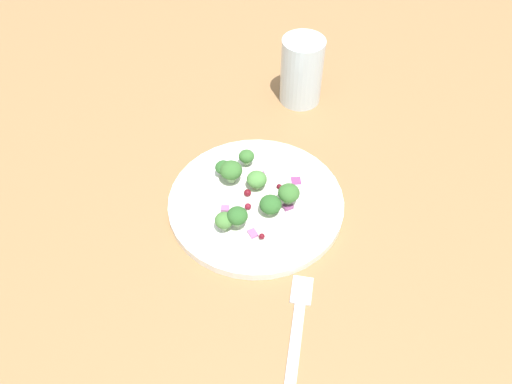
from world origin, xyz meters
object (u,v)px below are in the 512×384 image
water_glass (302,71)px  broccoli_floret_1 (289,193)px  broccoli_floret_0 (237,216)px  plate (256,201)px  broccoli_floret_2 (246,157)px  fork (296,340)px

water_glass → broccoli_floret_1: bearing=-4.7°
broccoli_floret_1 → water_glass: (-23.72, 1.96, 1.72)cm
broccoli_floret_1 → broccoli_floret_0: bearing=-58.3°
plate → broccoli_floret_2: 6.71cm
plate → broccoli_floret_0: (4.73, -2.07, 2.69)cm
broccoli_floret_0 → broccoli_floret_2: bearing=177.3°
broccoli_floret_2 → fork: size_ratio=0.12×
fork → broccoli_floret_0: bearing=-153.4°
broccoli_floret_0 → fork: broccoli_floret_0 is taller
broccoli_floret_0 → broccoli_floret_1: bearing=121.7°
broccoli_floret_0 → water_glass: water_glass is taller
plate → fork: 19.55cm
broccoli_floret_0 → broccoli_floret_1: (-3.86, 6.25, 0.07)cm
broccoli_floret_0 → broccoli_floret_2: broccoli_floret_0 is taller
plate → broccoli_floret_2: broccoli_floret_2 is taller
plate → water_glass: (-22.86, 6.14, 4.48)cm
water_glass → plate: bearing=-15.0°
plate → broccoli_floret_0: size_ratio=8.82×
broccoli_floret_1 → plate: bearing=-101.7°
plate → broccoli_floret_0: 5.82cm
broccoli_floret_0 → fork: bearing=26.6°
water_glass → broccoli_floret_0: bearing=-16.6°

